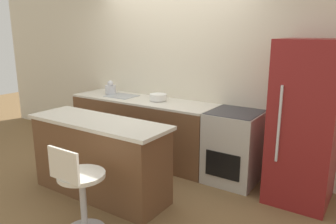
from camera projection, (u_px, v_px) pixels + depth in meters
ground_plane at (147, 169)px, 4.56m from camera, size 14.00×14.00×0.00m
wall_back at (175, 71)px, 4.80m from camera, size 8.00×0.06×2.60m
back_counter at (143, 128)px, 4.91m from camera, size 2.27×0.64×0.91m
kitchen_island at (100, 158)px, 3.77m from camera, size 1.74×0.58×0.90m
oven_range at (234, 147)px, 4.12m from camera, size 0.62×0.66×0.91m
refrigerator at (305, 123)px, 3.55m from camera, size 0.65×0.73×1.79m
stool_chair at (80, 191)px, 3.00m from camera, size 0.44×0.44×0.90m
kettle at (111, 88)px, 5.15m from camera, size 0.17×0.17×0.21m
mixing_bowl at (158, 97)px, 4.67m from camera, size 0.24×0.24×0.09m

